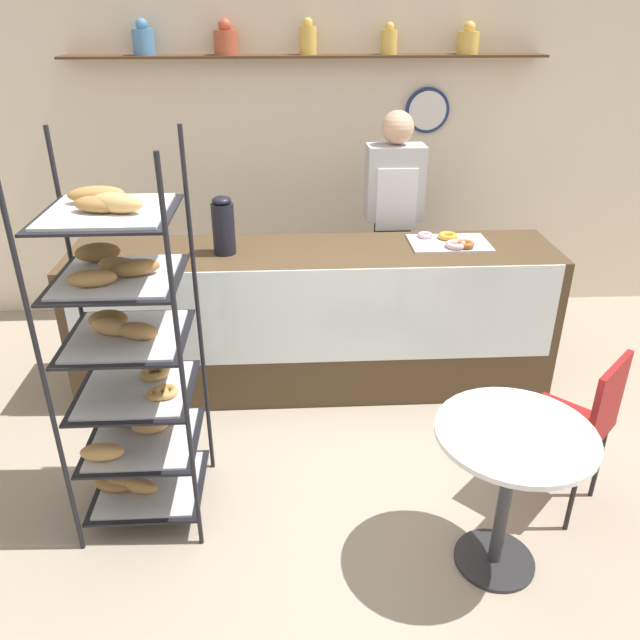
% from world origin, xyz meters
% --- Properties ---
extents(ground_plane, '(14.00, 14.00, 0.00)m').
position_xyz_m(ground_plane, '(0.00, 0.00, 0.00)').
color(ground_plane, gray).
extents(back_wall, '(10.00, 0.30, 2.70)m').
position_xyz_m(back_wall, '(0.00, 2.34, 1.37)').
color(back_wall, beige).
rests_on(back_wall, ground_plane).
extents(display_counter, '(3.07, 0.66, 0.96)m').
position_xyz_m(display_counter, '(0.00, 1.06, 0.48)').
color(display_counter, '#4C3823').
rests_on(display_counter, ground_plane).
extents(pastry_rack, '(0.59, 0.58, 1.88)m').
position_xyz_m(pastry_rack, '(-0.91, -0.09, 0.88)').
color(pastry_rack, black).
rests_on(pastry_rack, ground_plane).
extents(person_worker, '(0.39, 0.23, 1.72)m').
position_xyz_m(person_worker, '(0.58, 1.61, 0.95)').
color(person_worker, '#282833').
rests_on(person_worker, ground_plane).
extents(cafe_table, '(0.67, 0.67, 0.75)m').
position_xyz_m(cafe_table, '(0.77, -0.56, 0.56)').
color(cafe_table, '#262628').
rests_on(cafe_table, ground_plane).
extents(cafe_chair, '(0.54, 0.54, 0.89)m').
position_xyz_m(cafe_chair, '(1.24, -0.21, 0.55)').
color(cafe_chair, black).
rests_on(cafe_chair, ground_plane).
extents(coffee_carafe, '(0.14, 0.14, 0.36)m').
position_xyz_m(coffee_carafe, '(-0.55, 1.03, 1.14)').
color(coffee_carafe, black).
rests_on(coffee_carafe, display_counter).
extents(donut_tray_counter, '(0.50, 0.34, 0.05)m').
position_xyz_m(donut_tray_counter, '(0.89, 1.10, 0.98)').
color(donut_tray_counter, silver).
rests_on(donut_tray_counter, display_counter).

